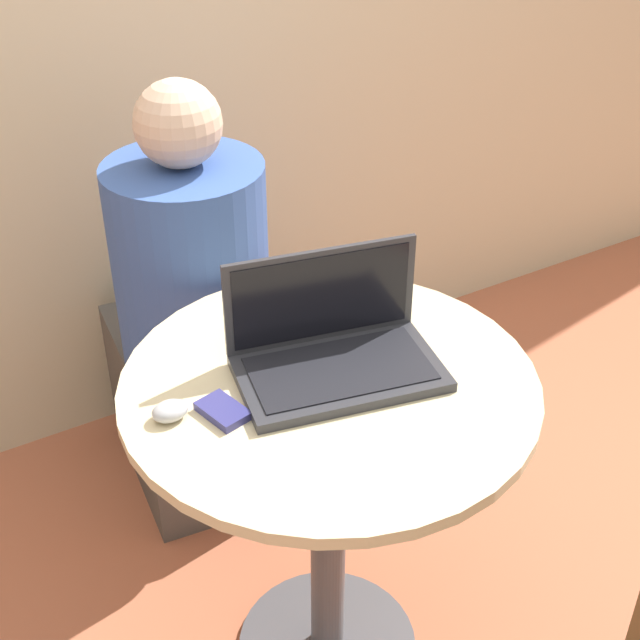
# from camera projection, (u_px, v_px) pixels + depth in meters

# --- Properties ---
(round_table) EXTENTS (0.78, 0.78, 0.78)m
(round_table) POSITION_uv_depth(u_px,v_px,m) (329.00, 458.00, 1.75)
(round_table) COLOR #4C4C51
(round_table) RESTS_ON ground_plane
(laptop) EXTENTS (0.41, 0.29, 0.21)m
(laptop) POSITION_uv_depth(u_px,v_px,m) (334.00, 348.00, 1.65)
(laptop) COLOR #2D2D33
(laptop) RESTS_ON round_table
(cell_phone) EXTENTS (0.08, 0.10, 0.02)m
(cell_phone) POSITION_uv_depth(u_px,v_px,m) (223.00, 411.00, 1.55)
(cell_phone) COLOR navy
(cell_phone) RESTS_ON round_table
(computer_mouse) EXTENTS (0.06, 0.05, 0.03)m
(computer_mouse) POSITION_uv_depth(u_px,v_px,m) (170.00, 411.00, 1.54)
(computer_mouse) COLOR #B2B2B7
(computer_mouse) RESTS_ON round_table
(person_seated) EXTENTS (0.40, 0.58, 1.18)m
(person_seated) POSITION_uv_depth(u_px,v_px,m) (191.00, 338.00, 2.27)
(person_seated) COLOR #4C4742
(person_seated) RESTS_ON ground_plane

